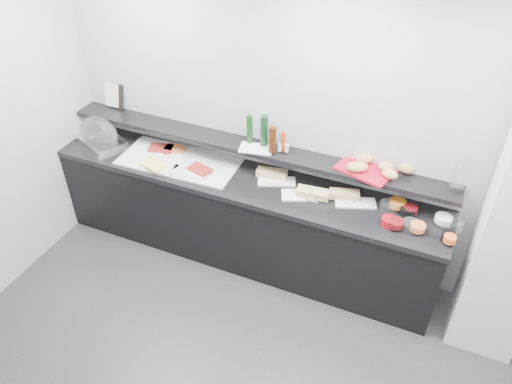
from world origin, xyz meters
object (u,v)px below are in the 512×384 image
at_px(cloche_base, 101,140).
at_px(sandwich_plate_mid, 303,195).
at_px(framed_print, 117,95).
at_px(condiment_tray, 256,148).
at_px(carafe, 459,175).
at_px(bread_tray, 366,169).

distance_m(cloche_base, sandwich_plate_mid, 2.11).
relative_size(framed_print, condiment_tray, 0.91).
distance_m(sandwich_plate_mid, carafe, 1.23).
height_order(sandwich_plate_mid, condiment_tray, condiment_tray).
height_order(cloche_base, bread_tray, bread_tray).
bearing_deg(framed_print, cloche_base, -74.97).
xyz_separation_m(sandwich_plate_mid, bread_tray, (0.45, 0.21, 0.25)).
height_order(sandwich_plate_mid, framed_print, framed_print).
height_order(framed_print, bread_tray, framed_print).
bearing_deg(cloche_base, framed_print, 104.73).
bearing_deg(cloche_base, condiment_tray, 27.76).
distance_m(cloche_base, carafe, 3.28).
bearing_deg(condiment_tray, bread_tray, -8.57).
relative_size(cloche_base, sandwich_plate_mid, 1.31).
bearing_deg(cloche_base, carafe, 26.59).
distance_m(bread_tray, carafe, 0.71).
distance_m(cloche_base, condiment_tray, 1.63).
distance_m(sandwich_plate_mid, bread_tray, 0.55).
height_order(condiment_tray, bread_tray, bread_tray).
xyz_separation_m(sandwich_plate_mid, carafe, (1.14, 0.21, 0.39)).
height_order(cloche_base, framed_print, framed_print).
bearing_deg(carafe, bread_tray, 179.83).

